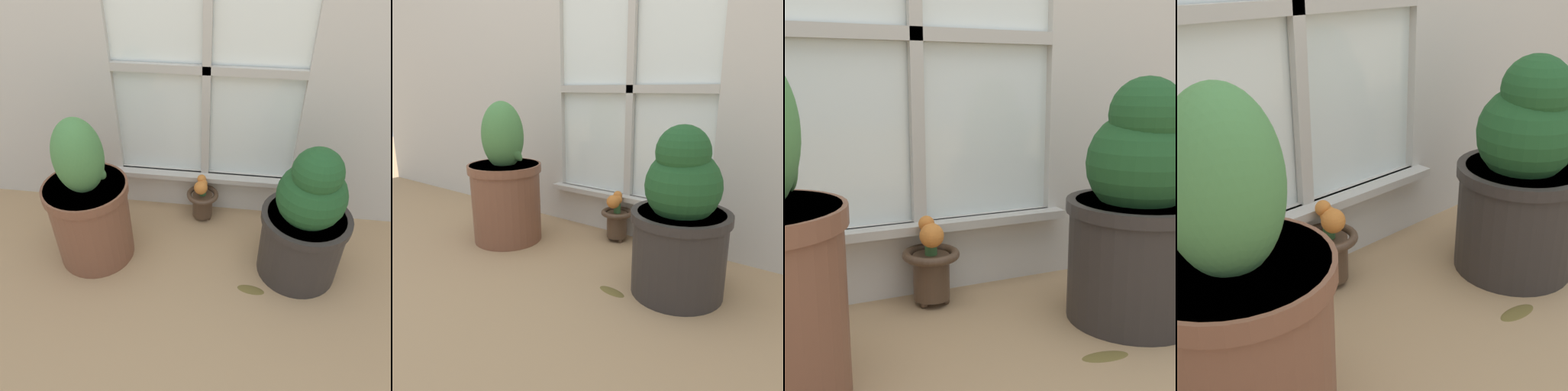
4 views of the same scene
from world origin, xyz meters
The scene contains 4 objects.
ground_plane centered at (0.00, 0.00, 0.00)m, with size 10.00×10.00×0.00m, color tan.
potted_plant_right centered at (0.43, 0.15, 0.27)m, with size 0.35×0.35×0.60m.
flower_vase centered at (0.00, 0.44, 0.12)m, with size 0.15×0.15×0.24m.
fallen_leaf centered at (0.25, 0.01, 0.00)m, with size 0.12×0.06×0.01m.
Camera 3 is at (-0.45, -0.87, 0.59)m, focal length 50.00 mm.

